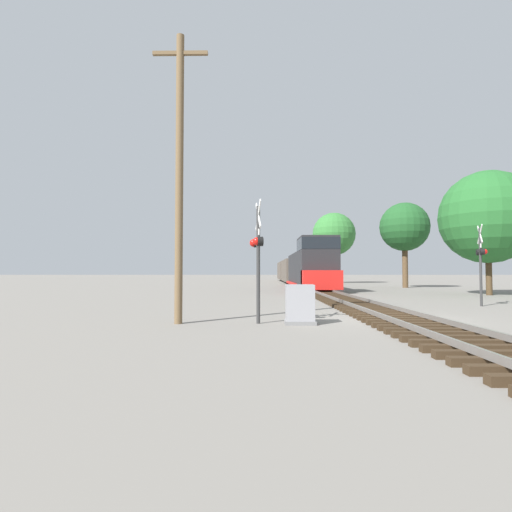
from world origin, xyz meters
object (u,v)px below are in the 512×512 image
(tree_far_right, at_px, (488,217))
(relay_cabinet, at_px, (300,305))
(tree_mid_background, at_px, (405,227))
(crossing_signal_far, at_px, (481,257))
(utility_pole, at_px, (179,172))
(freight_train, at_px, (296,270))
(tree_deep_background, at_px, (334,234))
(crossing_signal_near, at_px, (257,249))

(tree_far_right, bearing_deg, relay_cabinet, -133.41)
(tree_mid_background, bearing_deg, tree_far_right, -85.03)
(tree_mid_background, bearing_deg, relay_cabinet, -115.41)
(relay_cabinet, bearing_deg, crossing_signal_far, 35.43)
(crossing_signal_far, relative_size, utility_pole, 0.42)
(freight_train, xyz_separation_m, tree_deep_background, (6.07, 6.02, 5.27))
(crossing_signal_near, height_order, utility_pole, utility_pole)
(crossing_signal_far, height_order, relay_cabinet, crossing_signal_far)
(crossing_signal_near, distance_m, relay_cabinet, 2.21)
(freight_train, xyz_separation_m, relay_cabinet, (-3.35, -39.52, -1.24))
(crossing_signal_far, xyz_separation_m, tree_far_right, (5.48, 9.03, 3.15))
(freight_train, bearing_deg, crossing_signal_far, -79.64)
(crossing_signal_far, height_order, tree_mid_background, tree_mid_background)
(relay_cabinet, relative_size, tree_deep_background, 0.12)
(tree_mid_background, height_order, tree_deep_background, tree_deep_background)
(freight_train, bearing_deg, utility_pole, -100.36)
(crossing_signal_far, relative_size, tree_deep_background, 0.38)
(crossing_signal_far, distance_m, tree_deep_background, 39.17)
(crossing_signal_far, bearing_deg, relay_cabinet, 141.31)
(utility_pole, relative_size, tree_far_right, 1.07)
(utility_pole, xyz_separation_m, tree_mid_background, (17.56, 28.76, 1.41))
(tree_far_right, height_order, tree_deep_background, tree_deep_background)
(relay_cabinet, height_order, tree_mid_background, tree_mid_background)
(crossing_signal_near, relative_size, relay_cabinet, 3.16)
(freight_train, relative_size, crossing_signal_near, 12.38)
(utility_pole, bearing_deg, crossing_signal_far, 26.47)
(tree_far_right, bearing_deg, freight_train, 115.75)
(tree_far_right, bearing_deg, crossing_signal_near, -136.16)
(freight_train, height_order, relay_cabinet, freight_train)
(tree_far_right, relative_size, tree_deep_background, 0.86)
(crossing_signal_near, height_order, relay_cabinet, crossing_signal_near)
(utility_pole, relative_size, tree_mid_background, 1.06)
(freight_train, distance_m, utility_pole, 40.20)
(tree_mid_background, bearing_deg, crossing_signal_near, -117.67)
(tree_deep_background, bearing_deg, tree_far_right, -79.71)
(crossing_signal_near, relative_size, tree_mid_background, 0.45)
(crossing_signal_far, relative_size, relay_cabinet, 3.15)
(crossing_signal_near, distance_m, tree_mid_background, 32.62)
(crossing_signal_near, distance_m, tree_far_right, 22.65)
(freight_train, height_order, utility_pole, utility_pole)
(freight_train, xyz_separation_m, crossing_signal_near, (-4.69, -39.36, 0.52))
(utility_pole, xyz_separation_m, tree_deep_background, (13.28, 45.46, 2.26))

